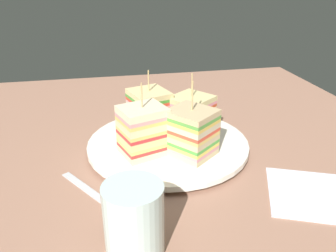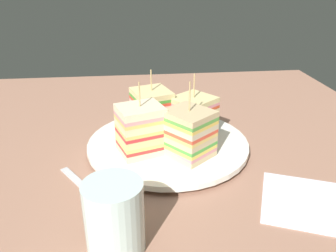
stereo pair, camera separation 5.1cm
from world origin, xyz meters
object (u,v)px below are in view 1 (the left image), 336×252
object	(u,v)px
napkin	(312,194)
drinking_glass	(134,224)
sandwich_wedge_3	(191,132)
plate	(168,144)
sandwich_wedge_2	(143,131)
chip_pile	(177,138)
spoon	(107,202)
sandwich_wedge_0	(191,114)
sandwich_wedge_1	(149,111)

from	to	relation	value
napkin	drinking_glass	distance (cm)	27.22
sandwich_wedge_3	napkin	world-z (taller)	sandwich_wedge_3
plate	sandwich_wedge_2	size ratio (longest dim) A/B	2.34
plate	chip_pile	size ratio (longest dim) A/B	4.15
spoon	drinking_glass	bearing A→B (deg)	-16.71
sandwich_wedge_0	sandwich_wedge_3	distance (cm)	8.72
sandwich_wedge_3	napkin	distance (cm)	20.31
chip_pile	drinking_glass	world-z (taller)	drinking_glass
sandwich_wedge_1	drinking_glass	distance (cm)	29.39
sandwich_wedge_0	napkin	world-z (taller)	sandwich_wedge_0
sandwich_wedge_0	drinking_glass	distance (cm)	29.81
sandwich_wedge_0	drinking_glass	size ratio (longest dim) A/B	1.29
sandwich_wedge_1	sandwich_wedge_3	world-z (taller)	sandwich_wedge_3
spoon	sandwich_wedge_1	bearing A→B (deg)	120.55
chip_pile	drinking_glass	distance (cm)	23.72
sandwich_wedge_3	sandwich_wedge_1	bearing A→B (deg)	-12.88
sandwich_wedge_2	napkin	bearing A→B (deg)	-50.87
drinking_glass	chip_pile	bearing A→B (deg)	-114.67
sandwich_wedge_2	drinking_glass	bearing A→B (deg)	-119.18
sandwich_wedge_1	sandwich_wedge_3	xyz separation A→B (cm)	(-5.24, 10.64, 0.02)
sandwich_wedge_1	spoon	bearing A→B (deg)	-42.57
sandwich_wedge_1	drinking_glass	xyz separation A→B (cm)	(6.21, 28.67, -1.82)
sandwich_wedge_3	sandwich_wedge_2	bearing A→B (deg)	37.21
sandwich_wedge_1	sandwich_wedge_3	distance (cm)	11.86
sandwich_wedge_1	sandwich_wedge_2	xyz separation A→B (cm)	(2.38, 8.79, 0.20)
sandwich_wedge_2	drinking_glass	size ratio (longest dim) A/B	1.39
napkin	sandwich_wedge_0	bearing A→B (deg)	-58.76
plate	spoon	size ratio (longest dim) A/B	2.13
plate	napkin	world-z (taller)	plate
napkin	chip_pile	bearing A→B (deg)	-44.25
sandwich_wedge_2	chip_pile	size ratio (longest dim) A/B	1.78
spoon	sandwich_wedge_3	bearing A→B (deg)	86.97
plate	drinking_glass	distance (cm)	25.00
spoon	napkin	world-z (taller)	spoon
sandwich_wedge_2	napkin	size ratio (longest dim) A/B	1.00
spoon	chip_pile	bearing A→B (deg)	99.43
sandwich_wedge_1	spoon	xyz separation A→B (cm)	(9.14, 19.32, -5.26)
chip_pile	spoon	bearing A→B (deg)	43.56
sandwich_wedge_3	drinking_glass	world-z (taller)	sandwich_wedge_3
spoon	sandwich_wedge_0	bearing A→B (deg)	101.64
sandwich_wedge_1	spoon	size ratio (longest dim) A/B	0.87
plate	chip_pile	bearing A→B (deg)	125.08
napkin	sandwich_wedge_1	bearing A→B (deg)	-48.95
napkin	drinking_glass	size ratio (longest dim) A/B	1.40
plate	chip_pile	world-z (taller)	chip_pile
sandwich_wedge_0	napkin	bearing A→B (deg)	83.54
sandwich_wedge_3	spoon	xyz separation A→B (cm)	(14.38, 8.68, -5.28)
sandwich_wedge_1	sandwich_wedge_0	bearing A→B (deg)	56.16
sandwich_wedge_2	napkin	world-z (taller)	sandwich_wedge_2
napkin	spoon	bearing A→B (deg)	-7.59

